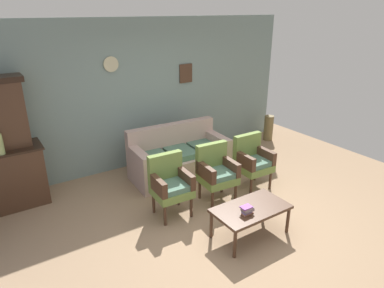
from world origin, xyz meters
name	(u,v)px	position (x,y,z in m)	size (l,w,h in m)	color
ground_plane	(231,225)	(0.00, 0.00, 0.00)	(7.68, 7.68, 0.00)	#997A5B
wall_back_with_decor	(144,94)	(0.00, 2.63, 1.35)	(6.40, 0.09, 2.70)	gray
side_cabinet	(5,179)	(-2.52, 2.25, 0.47)	(1.16, 0.55, 0.93)	#472D1E
floral_couch	(179,158)	(0.20, 1.73, 0.33)	(1.75, 0.88, 0.90)	tan
armchair_by_doorway	(170,183)	(-0.55, 0.73, 0.50)	(0.54, 0.52, 0.90)	olive
armchair_near_cabinet	(216,171)	(0.24, 0.69, 0.50)	(0.56, 0.53, 0.90)	olive
armchair_near_couch_end	(252,160)	(1.00, 0.69, 0.50)	(0.53, 0.50, 0.90)	olive
coffee_table	(251,210)	(0.07, -0.30, 0.38)	(1.00, 0.56, 0.42)	#472D1E
book_stack_on_table	(247,210)	(-0.08, -0.38, 0.48)	(0.16, 0.12, 0.10)	#A66952
floor_vase_by_wall	(268,128)	(2.85, 2.15, 0.29)	(0.21, 0.21, 0.57)	brown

